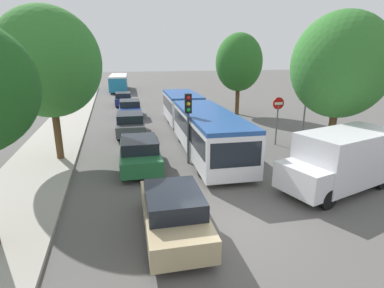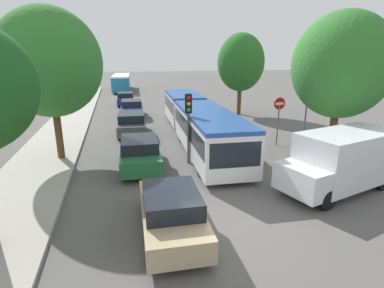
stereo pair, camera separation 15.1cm
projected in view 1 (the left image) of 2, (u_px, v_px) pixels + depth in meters
name	position (u px, v px, depth m)	size (l,w,h in m)	color
ground_plane	(227.00, 224.00, 9.37)	(200.00, 200.00, 0.00)	#565451
kerb_strip_left	(71.00, 115.00, 26.33)	(3.20, 50.27, 0.14)	#9E998E
articulated_bus	(195.00, 118.00, 18.80)	(3.38, 15.78, 2.33)	silver
city_bus_rear	(119.00, 81.00, 45.82)	(3.12, 11.07, 2.35)	teal
queued_car_tan	(173.00, 212.00, 8.73)	(1.89, 4.07, 1.39)	tan
queued_car_green	(140.00, 153.00, 13.96)	(1.97, 4.25, 1.45)	#236638
queued_car_graphite	(130.00, 124.00, 19.95)	(2.00, 4.31, 1.47)	#47474C
queued_car_blue	(130.00, 108.00, 25.88)	(1.99, 4.30, 1.47)	#284799
queued_car_navy	(123.00, 99.00, 31.98)	(1.88, 4.05, 1.38)	navy
white_van	(343.00, 159.00, 11.60)	(5.33, 3.16, 2.31)	silver
traffic_light	(188.00, 113.00, 14.07)	(0.35, 0.38, 3.40)	#56595E
no_entry_sign	(278.00, 114.00, 17.31)	(0.70, 0.08, 2.82)	#56595E
direction_sign_post	(306.00, 100.00, 17.68)	(0.16, 1.40, 3.60)	#56595E
tree_left_mid	(50.00, 66.00, 13.94)	(4.78, 4.78, 7.30)	#51381E
tree_right_near	(340.00, 66.00, 14.27)	(4.61, 4.61, 7.14)	#51381E
tree_right_mid	(239.00, 64.00, 26.07)	(4.04, 4.04, 7.03)	#51381E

